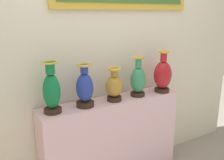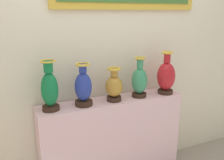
{
  "view_description": "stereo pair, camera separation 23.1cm",
  "coord_description": "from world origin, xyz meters",
  "px_view_note": "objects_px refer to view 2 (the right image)",
  "views": [
    {
      "loc": [
        -1.13,
        -1.92,
        1.68
      ],
      "look_at": [
        0.0,
        0.0,
        1.07
      ],
      "focal_mm": 39.75,
      "sensor_mm": 36.0,
      "label": 1
    },
    {
      "loc": [
        -0.93,
        -2.02,
        1.68
      ],
      "look_at": [
        0.0,
        0.0,
        1.07
      ],
      "focal_mm": 39.75,
      "sensor_mm": 36.0,
      "label": 2
    }
  ],
  "objects_px": {
    "vase_emerald": "(50,89)",
    "vase_crimson": "(166,76)",
    "vase_cobalt": "(83,87)",
    "vase_ochre": "(114,86)",
    "vase_jade": "(140,81)"
  },
  "relations": [
    {
      "from": "vase_emerald",
      "to": "vase_ochre",
      "type": "bearing_deg",
      "value": -1.36
    },
    {
      "from": "vase_cobalt",
      "to": "vase_ochre",
      "type": "height_order",
      "value": "vase_cobalt"
    },
    {
      "from": "vase_emerald",
      "to": "vase_cobalt",
      "type": "distance_m",
      "value": 0.29
    },
    {
      "from": "vase_jade",
      "to": "vase_ochre",
      "type": "bearing_deg",
      "value": -179.28
    },
    {
      "from": "vase_cobalt",
      "to": "vase_crimson",
      "type": "bearing_deg",
      "value": -1.77
    },
    {
      "from": "vase_ochre",
      "to": "vase_crimson",
      "type": "distance_m",
      "value": 0.57
    },
    {
      "from": "vase_ochre",
      "to": "vase_crimson",
      "type": "bearing_deg",
      "value": -2.01
    },
    {
      "from": "vase_cobalt",
      "to": "vase_crimson",
      "type": "relative_size",
      "value": 0.89
    },
    {
      "from": "vase_emerald",
      "to": "vase_ochre",
      "type": "distance_m",
      "value": 0.59
    },
    {
      "from": "vase_emerald",
      "to": "vase_crimson",
      "type": "relative_size",
      "value": 1.0
    },
    {
      "from": "vase_ochre",
      "to": "vase_jade",
      "type": "height_order",
      "value": "vase_jade"
    },
    {
      "from": "vase_emerald",
      "to": "vase_crimson",
      "type": "height_order",
      "value": "vase_crimson"
    },
    {
      "from": "vase_emerald",
      "to": "vase_crimson",
      "type": "xyz_separation_m",
      "value": [
        1.16,
        -0.03,
        -0.01
      ]
    },
    {
      "from": "vase_cobalt",
      "to": "vase_jade",
      "type": "bearing_deg",
      "value": -0.32
    },
    {
      "from": "vase_ochre",
      "to": "vase_crimson",
      "type": "height_order",
      "value": "vase_crimson"
    }
  ]
}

